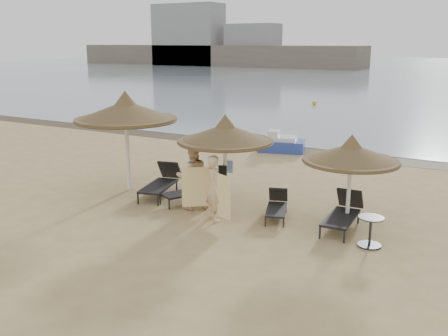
{
  "coord_description": "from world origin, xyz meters",
  "views": [
    {
      "loc": [
        6.77,
        -11.46,
        4.76
      ],
      "look_at": [
        -0.25,
        1.2,
        1.08
      ],
      "focal_mm": 40.0,
      "sensor_mm": 36.0,
      "label": 1
    }
  ],
  "objects_px": {
    "palapa_center": "(225,134)",
    "lounger_far_right": "(344,212)",
    "lounger_far_left": "(162,181)",
    "person_right": "(214,183)",
    "person_left": "(192,171)",
    "side_table": "(370,232)",
    "lounger_near_right": "(277,205)",
    "palapa_right": "(351,154)",
    "pedal_boat": "(281,144)",
    "palapa_left": "(126,112)",
    "lounger_near_left": "(193,189)"
  },
  "relations": [
    {
      "from": "lounger_far_left",
      "to": "pedal_boat",
      "type": "bearing_deg",
      "value": 70.11
    },
    {
      "from": "side_table",
      "to": "person_right",
      "type": "bearing_deg",
      "value": -176.82
    },
    {
      "from": "side_table",
      "to": "pedal_boat",
      "type": "xyz_separation_m",
      "value": [
        -5.98,
        8.83,
        -0.0
      ]
    },
    {
      "from": "palapa_left",
      "to": "lounger_far_right",
      "type": "bearing_deg",
      "value": 0.7
    },
    {
      "from": "palapa_left",
      "to": "lounger_near_left",
      "type": "relative_size",
      "value": 1.7
    },
    {
      "from": "person_left",
      "to": "palapa_center",
      "type": "bearing_deg",
      "value": 173.72
    },
    {
      "from": "palapa_center",
      "to": "pedal_boat",
      "type": "relative_size",
      "value": 1.25
    },
    {
      "from": "palapa_center",
      "to": "lounger_far_right",
      "type": "distance_m",
      "value": 3.95
    },
    {
      "from": "lounger_far_left",
      "to": "pedal_boat",
      "type": "distance_m",
      "value": 7.87
    },
    {
      "from": "lounger_near_left",
      "to": "person_right",
      "type": "distance_m",
      "value": 1.92
    },
    {
      "from": "lounger_far_left",
      "to": "lounger_far_right",
      "type": "relative_size",
      "value": 1.09
    },
    {
      "from": "palapa_right",
      "to": "side_table",
      "type": "bearing_deg",
      "value": -51.58
    },
    {
      "from": "lounger_far_right",
      "to": "person_right",
      "type": "xyz_separation_m",
      "value": [
        -3.24,
        -1.19,
        0.65
      ]
    },
    {
      "from": "lounger_far_left",
      "to": "side_table",
      "type": "relative_size",
      "value": 3.04
    },
    {
      "from": "palapa_left",
      "to": "pedal_boat",
      "type": "relative_size",
      "value": 1.48
    },
    {
      "from": "lounger_near_right",
      "to": "side_table",
      "type": "height_order",
      "value": "side_table"
    },
    {
      "from": "palapa_left",
      "to": "lounger_near_left",
      "type": "xyz_separation_m",
      "value": [
        2.49,
        0.03,
        -2.22
      ]
    },
    {
      "from": "person_left",
      "to": "person_right",
      "type": "xyz_separation_m",
      "value": [
        1.04,
        -0.53,
        -0.07
      ]
    },
    {
      "from": "lounger_far_right",
      "to": "palapa_right",
      "type": "bearing_deg",
      "value": 54.42
    },
    {
      "from": "lounger_near_right",
      "to": "person_left",
      "type": "bearing_deg",
      "value": 174.29
    },
    {
      "from": "lounger_far_left",
      "to": "lounger_near_right",
      "type": "relative_size",
      "value": 1.34
    },
    {
      "from": "palapa_left",
      "to": "lounger_near_left",
      "type": "distance_m",
      "value": 3.34
    },
    {
      "from": "lounger_near_right",
      "to": "pedal_boat",
      "type": "height_order",
      "value": "pedal_boat"
    },
    {
      "from": "lounger_near_right",
      "to": "palapa_center",
      "type": "bearing_deg",
      "value": 160.6
    },
    {
      "from": "palapa_left",
      "to": "palapa_center",
      "type": "relative_size",
      "value": 1.18
    },
    {
      "from": "lounger_near_left",
      "to": "pedal_boat",
      "type": "relative_size",
      "value": 0.87
    },
    {
      "from": "pedal_boat",
      "to": "person_left",
      "type": "bearing_deg",
      "value": -99.61
    },
    {
      "from": "side_table",
      "to": "person_right",
      "type": "xyz_separation_m",
      "value": [
        -4.16,
        -0.23,
        0.71
      ]
    },
    {
      "from": "pedal_boat",
      "to": "palapa_left",
      "type": "bearing_deg",
      "value": -119.41
    },
    {
      "from": "palapa_right",
      "to": "pedal_boat",
      "type": "bearing_deg",
      "value": 123.45
    },
    {
      "from": "person_right",
      "to": "palapa_right",
      "type": "bearing_deg",
      "value": -117.44
    },
    {
      "from": "lounger_far_right",
      "to": "person_left",
      "type": "bearing_deg",
      "value": -172.95
    },
    {
      "from": "palapa_left",
      "to": "palapa_center",
      "type": "xyz_separation_m",
      "value": [
        3.61,
        0.01,
        -0.4
      ]
    },
    {
      "from": "lounger_far_left",
      "to": "person_right",
      "type": "relative_size",
      "value": 1.06
    },
    {
      "from": "side_table",
      "to": "person_right",
      "type": "distance_m",
      "value": 4.22
    },
    {
      "from": "person_right",
      "to": "lounger_far_left",
      "type": "bearing_deg",
      "value": 16.17
    },
    {
      "from": "pedal_boat",
      "to": "person_right",
      "type": "bearing_deg",
      "value": -93.49
    },
    {
      "from": "palapa_center",
      "to": "lounger_far_right",
      "type": "xyz_separation_m",
      "value": [
        3.51,
        0.08,
        -1.79
      ]
    },
    {
      "from": "lounger_near_left",
      "to": "lounger_far_left",
      "type": "bearing_deg",
      "value": -158.62
    },
    {
      "from": "lounger_far_left",
      "to": "person_right",
      "type": "xyz_separation_m",
      "value": [
        2.65,
        -1.24,
        0.63
      ]
    },
    {
      "from": "side_table",
      "to": "person_right",
      "type": "relative_size",
      "value": 0.35
    },
    {
      "from": "palapa_center",
      "to": "lounger_far_right",
      "type": "relative_size",
      "value": 1.36
    },
    {
      "from": "lounger_far_left",
      "to": "lounger_near_left",
      "type": "relative_size",
      "value": 1.15
    },
    {
      "from": "lounger_near_right",
      "to": "lounger_near_left",
      "type": "bearing_deg",
      "value": 160.27
    },
    {
      "from": "palapa_right",
      "to": "lounger_far_left",
      "type": "xyz_separation_m",
      "value": [
        -5.96,
        -0.06,
        -1.54
      ]
    },
    {
      "from": "lounger_near_left",
      "to": "lounger_near_right",
      "type": "xyz_separation_m",
      "value": [
        2.78,
        -0.03,
        -0.05
      ]
    },
    {
      "from": "palapa_center",
      "to": "side_table",
      "type": "xyz_separation_m",
      "value": [
        4.43,
        -0.88,
        -1.85
      ]
    },
    {
      "from": "lounger_near_right",
      "to": "person_right",
      "type": "relative_size",
      "value": 0.79
    },
    {
      "from": "lounger_near_right",
      "to": "lounger_far_right",
      "type": "distance_m",
      "value": 1.86
    },
    {
      "from": "pedal_boat",
      "to": "palapa_center",
      "type": "bearing_deg",
      "value": -93.85
    }
  ]
}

